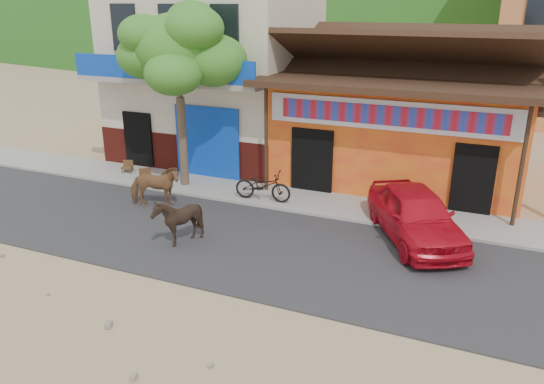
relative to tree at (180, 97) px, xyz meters
The scene contains 12 objects.
ground 8.03m from the tree, 51.58° to the right, with size 120.00×120.00×0.00m, color #9E825B.
road 6.45m from the tree, 35.66° to the right, with size 60.00×5.00×0.04m, color #28282B.
sidewalk 5.53m from the tree, ahead, with size 60.00×2.00×0.12m, color gray.
dance_club 7.93m from the tree, 32.47° to the left, with size 8.00×6.00×3.60m, color orange.
cafe_building 4.31m from the tree, 102.09° to the left, with size 7.00×6.00×7.00m, color beige.
tree is the anchor object (origin of this frame).
cow_tan 3.14m from the tree, 84.80° to the right, with size 0.72×1.59×1.34m, color brown.
cow_dark 5.20m from the tree, 60.02° to the right, with size 1.06×1.20×1.32m, color black.
red_car 8.40m from the tree, ahead, with size 1.67×4.16×1.42m, color red.
scooter 4.01m from the tree, ahead, with size 0.64×1.84×0.97m, color black.
cafe_chair_left 3.76m from the tree, behind, with size 0.37×0.37×0.79m, color #472717, non-canonical shape.
cafe_chair_right 2.95m from the tree, 166.22° to the right, with size 0.40×0.40×0.86m, color #4C3419, non-canonical shape.
Camera 1 is at (4.96, -8.94, 6.11)m, focal length 35.00 mm.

